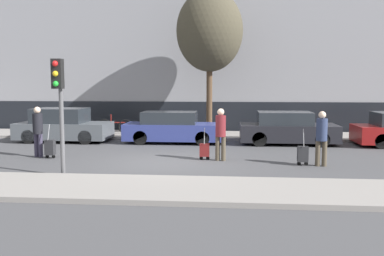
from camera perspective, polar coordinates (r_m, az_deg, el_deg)
ground_plane at (r=14.01m, az=-3.40°, el=-4.60°), size 80.00×80.00×0.00m
sidewalk_near at (r=10.38m, az=-6.53°, el=-8.01°), size 28.00×2.50×0.12m
sidewalk_far at (r=20.87m, az=-0.53°, el=-0.95°), size 28.00×3.00×0.12m
building_facade at (r=24.45m, az=0.32°, el=12.15°), size 28.00×2.86×10.45m
parked_car_0 at (r=19.83m, az=-16.80°, el=0.25°), size 4.03×1.88×1.48m
parked_car_1 at (r=18.55m, az=-2.61°, el=-0.02°), size 4.21×1.70×1.35m
parked_car_2 at (r=18.59m, az=12.56°, el=-0.12°), size 4.05×1.87×1.37m
pedestrian_left at (r=15.80m, az=-19.87°, el=-0.06°), size 0.34×0.34×1.76m
trolley_left at (r=15.48m, az=-18.40°, el=-2.47°), size 0.34×0.29×1.18m
pedestrian_center at (r=14.20m, az=3.84°, el=-0.42°), size 0.35×0.34×1.74m
trolley_center at (r=14.41m, az=1.68°, el=-2.96°), size 0.34×0.29×1.09m
pedestrian_right at (r=13.81m, az=16.90°, el=-0.91°), size 0.35×0.34×1.71m
trolley_right at (r=13.85m, az=14.55°, el=-3.38°), size 0.34×0.29×1.15m
traffic_light at (r=12.17m, az=-17.30°, el=4.51°), size 0.28×0.47×3.22m
parked_bicycle at (r=21.15m, az=-10.24°, el=0.22°), size 1.77×0.06×0.96m
bare_tree_near_crossing at (r=20.60m, az=2.36°, el=12.77°), size 3.13×3.13×6.84m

